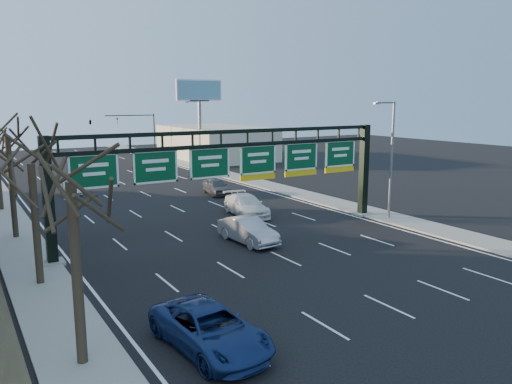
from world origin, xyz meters
TOP-DOWN VIEW (x-y plane):
  - ground at (0.00, 0.00)m, footprint 160.00×160.00m
  - sidewalk_left at (-12.80, 20.00)m, footprint 3.00×120.00m
  - sidewalk_right at (12.80, 20.00)m, footprint 3.00×120.00m
  - lane_markings at (0.00, 20.00)m, footprint 21.60×120.00m
  - sign_gantry at (0.16, 8.00)m, footprint 24.60×1.20m
  - building_right_distant at (20.00, 50.00)m, footprint 12.00×20.00m
  - tree_near at (-12.80, -4.00)m, footprint 3.60×3.60m
  - tree_gantry at (-12.80, 5.00)m, footprint 3.60×3.60m
  - tree_mid at (-12.80, 15.00)m, footprint 3.60×3.60m
  - streetlight_near at (12.47, 6.00)m, footprint 2.15×0.22m
  - streetlight_far at (12.47, 40.00)m, footprint 2.15×0.22m
  - billboard_right at (15.00, 44.98)m, footprint 7.00×0.50m
  - traffic_signal_mast at (5.69, 55.00)m, footprint 10.16×0.54m
  - car_blue_suv at (-8.51, -5.29)m, footprint 3.15×5.88m
  - car_silver_sedan at (-0.16, 6.02)m, footprint 2.05×5.02m
  - car_white_wagon at (3.73, 12.80)m, footprint 3.06×5.89m
  - car_grey_far at (5.85, 22.15)m, footprint 2.46×4.74m
  - car_silver_distant at (-6.28, 29.51)m, footprint 1.67×4.28m

SIDE VIEW (x-z plane):
  - ground at x=0.00m, z-range 0.00..0.00m
  - lane_markings at x=0.00m, z-range 0.00..0.01m
  - sidewalk_left at x=-12.80m, z-range 0.00..0.12m
  - sidewalk_right at x=12.80m, z-range 0.00..0.12m
  - car_silver_distant at x=-6.28m, z-range 0.00..1.39m
  - car_grey_far at x=5.85m, z-range 0.00..1.54m
  - car_blue_suv at x=-8.51m, z-range 0.00..1.57m
  - car_silver_sedan at x=-0.16m, z-range 0.00..1.62m
  - car_white_wagon at x=3.73m, z-range 0.00..1.63m
  - building_right_distant at x=20.00m, z-range 0.00..5.00m
  - sign_gantry at x=0.16m, z-range 1.03..8.23m
  - streetlight_near at x=12.47m, z-range 0.58..9.58m
  - streetlight_far at x=12.47m, z-range 0.58..9.58m
  - traffic_signal_mast at x=5.69m, z-range 2.00..9.00m
  - tree_gantry at x=-12.80m, z-range 2.87..11.35m
  - tree_near at x=-12.80m, z-range 3.05..11.91m
  - tree_mid at x=-12.80m, z-range 3.23..12.47m
  - billboard_right at x=15.00m, z-range 3.06..15.06m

